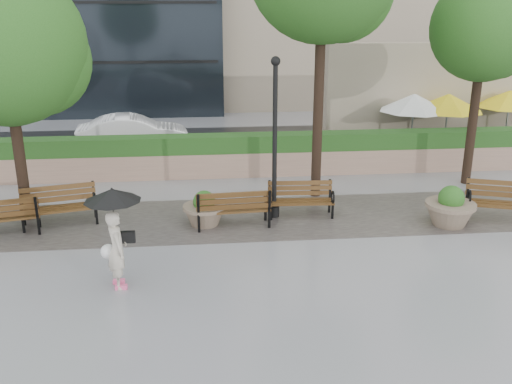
{
  "coord_description": "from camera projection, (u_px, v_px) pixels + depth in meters",
  "views": [
    {
      "loc": [
        -0.23,
        -11.02,
        5.46
      ],
      "look_at": [
        1.07,
        1.89,
        1.1
      ],
      "focal_mm": 40.0,
      "sensor_mm": 36.0,
      "label": 1
    }
  ],
  "objects": [
    {
      "name": "patio_umb_white",
      "position": [
        414.0,
        103.0,
        20.4
      ],
      "size": [
        2.5,
        2.5,
        2.3
      ],
      "color": "black",
      "rests_on": "ground"
    },
    {
      "name": "bench_1",
      "position": [
        60.0,
        214.0,
        14.53
      ],
      "size": [
        1.96,
        1.14,
        0.99
      ],
      "rotation": [
        0.0,
        0.0,
        0.23
      ],
      "color": "#563719",
      "rests_on": "ground"
    },
    {
      "name": "planter_right",
      "position": [
        450.0,
        210.0,
        14.47
      ],
      "size": [
        1.26,
        1.26,
        1.06
      ],
      "color": "#7F6B56",
      "rests_on": "ground"
    },
    {
      "name": "bench_2",
      "position": [
        233.0,
        216.0,
        14.42
      ],
      "size": [
        1.92,
        0.87,
        1.0
      ],
      "rotation": [
        0.0,
        0.0,
        3.21
      ],
      "color": "#563719",
      "rests_on": "ground"
    },
    {
      "name": "tree_2",
      "position": [
        487.0,
        32.0,
        16.63
      ],
      "size": [
        3.24,
        3.11,
        6.27
      ],
      "color": "black",
      "rests_on": "ground"
    },
    {
      "name": "bench_0",
      "position": [
        1.0,
        224.0,
        13.87
      ],
      "size": [
        1.95,
        1.12,
        0.99
      ],
      "rotation": [
        0.0,
        0.0,
        3.37
      ],
      "color": "#563719",
      "rests_on": "ground"
    },
    {
      "name": "patio_umb_yellow_b",
      "position": [
        510.0,
        99.0,
        21.2
      ],
      "size": [
        2.5,
        2.5,
        2.3
      ],
      "color": "black",
      "rests_on": "ground"
    },
    {
      "name": "patio_umb_yellow_a",
      "position": [
        448.0,
        103.0,
        20.4
      ],
      "size": [
        2.5,
        2.5,
        2.3
      ],
      "color": "black",
      "rests_on": "ground"
    },
    {
      "name": "cafe_wall",
      "position": [
        453.0,
        96.0,
        21.84
      ],
      "size": [
        10.0,
        0.6,
        4.0
      ],
      "primitive_type": "cube",
      "color": "tan",
      "rests_on": "ground"
    },
    {
      "name": "ground",
      "position": [
        215.0,
        270.0,
        12.15
      ],
      "size": [
        100.0,
        100.0,
        0.0
      ],
      "primitive_type": "plane",
      "color": "gray",
      "rests_on": "ground"
    },
    {
      "name": "lamppost",
      "position": [
        275.0,
        149.0,
        14.6
      ],
      "size": [
        0.28,
        0.28,
        4.18
      ],
      "color": "black",
      "rests_on": "ground"
    },
    {
      "name": "car_right",
      "position": [
        133.0,
        133.0,
        21.61
      ],
      "size": [
        4.31,
        1.9,
        1.38
      ],
      "primitive_type": "imported",
      "rotation": [
        0.0,
        0.0,
        1.68
      ],
      "color": "white",
      "rests_on": "ground"
    },
    {
      "name": "tree_0",
      "position": [
        13.0,
        50.0,
        13.75
      ],
      "size": [
        3.91,
        3.89,
        6.4
      ],
      "color": "black",
      "rests_on": "ground"
    },
    {
      "name": "cafe_hedge",
      "position": [
        461.0,
        150.0,
        20.22
      ],
      "size": [
        8.0,
        0.5,
        0.9
      ],
      "primitive_type": "cube",
      "color": "#174416",
      "rests_on": "ground"
    },
    {
      "name": "bench_3",
      "position": [
        301.0,
        207.0,
        15.13
      ],
      "size": [
        1.75,
        0.76,
        0.92
      ],
      "rotation": [
        0.0,
        0.0,
        -0.05
      ],
      "color": "#563719",
      "rests_on": "ground"
    },
    {
      "name": "cobble_strip",
      "position": [
        211.0,
        219.0,
        14.98
      ],
      "size": [
        28.0,
        3.2,
        0.01
      ],
      "primitive_type": "cube",
      "color": "#383330",
      "rests_on": "ground"
    },
    {
      "name": "pedestrian",
      "position": [
        115.0,
        228.0,
        11.12
      ],
      "size": [
        1.11,
        1.11,
        2.04
      ],
      "rotation": [
        0.0,
        0.0,
        1.87
      ],
      "color": "beige",
      "rests_on": "ground"
    },
    {
      "name": "hedge_wall",
      "position": [
        208.0,
        156.0,
        18.54
      ],
      "size": [
        24.0,
        0.8,
        1.35
      ],
      "color": "tan",
      "rests_on": "ground"
    },
    {
      "name": "asphalt_street",
      "position": [
        206.0,
        146.0,
        22.52
      ],
      "size": [
        40.0,
        7.0,
        0.0
      ],
      "primitive_type": "cube",
      "color": "black",
      "rests_on": "ground"
    },
    {
      "name": "bench_4",
      "position": [
        504.0,
        210.0,
        14.78
      ],
      "size": [
        2.04,
        1.35,
        1.02
      ],
      "rotation": [
        0.0,
        0.0,
        -0.34
      ],
      "color": "#563719",
      "rests_on": "ground"
    },
    {
      "name": "planter_left",
      "position": [
        205.0,
        212.0,
        14.51
      ],
      "size": [
        1.09,
        1.09,
        0.92
      ],
      "color": "#7F6B56",
      "rests_on": "ground"
    }
  ]
}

